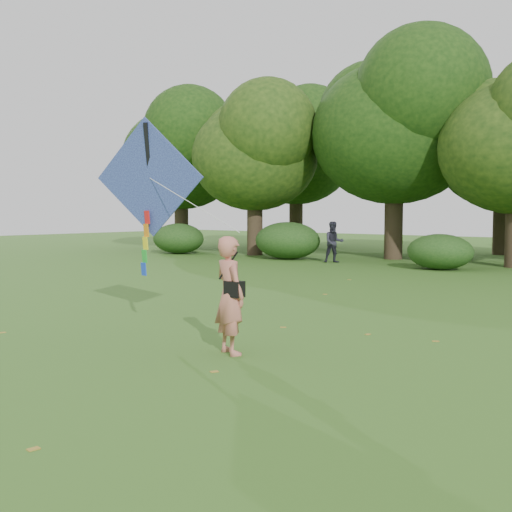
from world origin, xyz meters
The scene contains 6 objects.
ground centered at (0.00, 0.00, 0.00)m, with size 100.00×100.00×0.00m, color #265114.
man_kite_flyer centered at (-0.61, 0.53, 0.97)m, with size 0.71×0.46×1.93m, color #C16D5B.
bystander_left centered at (-9.11, 17.37, 0.93)m, with size 0.90×0.70×1.86m, color #24232F.
crossbody_bag centered at (-0.50, 0.50, 1.09)m, with size 0.43×0.20×0.74m.
flying_kite centered at (-3.33, 1.25, 2.94)m, with size 4.09×1.16×3.10m.
fallen_leaves centered at (-0.20, 2.15, 0.01)m, with size 10.98×15.55×0.01m.
Camera 1 is at (6.22, -7.29, 2.34)m, focal length 45.00 mm.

